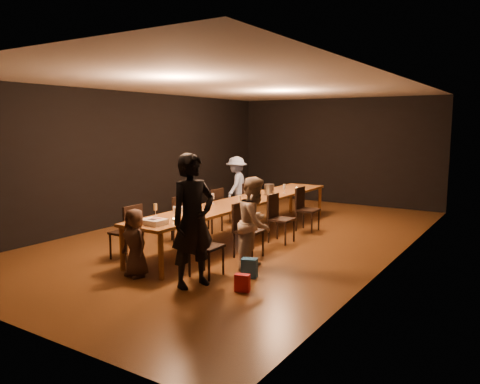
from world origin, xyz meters
The scene contains 30 objects.
ground centered at (0.00, 0.00, 0.00)m, with size 10.00×10.00×0.00m, color #442711.
room_shell centered at (0.00, 0.00, 2.08)m, with size 6.04×10.04×3.02m.
table centered at (0.00, 0.00, 0.70)m, with size 0.90×6.00×0.75m.
chair_right_0 centered at (0.85, -2.40, 0.47)m, with size 0.42×0.42×0.93m, color black, non-canonical shape.
chair_right_1 centered at (0.85, -1.20, 0.47)m, with size 0.42×0.42×0.93m, color black, non-canonical shape.
chair_right_2 centered at (0.85, 0.00, 0.47)m, with size 0.42×0.42×0.93m, color black, non-canonical shape.
chair_right_3 centered at (0.85, 1.20, 0.47)m, with size 0.42×0.42×0.93m, color black, non-canonical shape.
chair_left_0 centered at (-0.85, -2.40, 0.47)m, with size 0.42×0.42×0.93m, color black, non-canonical shape.
chair_left_1 centered at (-0.85, -1.20, 0.47)m, with size 0.42×0.42×0.93m, color black, non-canonical shape.
chair_left_2 centered at (-0.85, 0.00, 0.47)m, with size 0.42×0.42×0.93m, color black, non-canonical shape.
chair_left_3 centered at (-0.85, 1.20, 0.47)m, with size 0.42×0.42×0.93m, color black, non-canonical shape.
woman_birthday centered at (0.96, -2.85, 0.93)m, with size 0.68×0.45×1.87m, color black.
woman_tan centered at (1.26, -1.68, 0.73)m, with size 0.71×0.55×1.45m, color tan.
man_blue centered at (-1.49, 1.99, 0.73)m, with size 0.94×0.54×1.46m, color #849BCC.
child centered at (-0.03, -2.99, 0.51)m, with size 0.50×0.33×1.03m, color #463227.
gift_bag_red centered at (1.66, -2.67, 0.12)m, with size 0.20×0.11×0.24m, color red.
gift_bag_blue centered at (1.43, -2.11, 0.14)m, with size 0.23×0.15×0.29m, color #245F9E.
birthday_cake centered at (0.08, -2.69, 0.79)m, with size 0.36×0.29×0.08m.
plate_stack centered at (-0.25, -1.74, 0.80)m, with size 0.18×0.18×0.10m, color white.
champagne_bottle centered at (-0.31, -1.29, 0.93)m, with size 0.09×0.09×0.37m, color black, non-canonical shape.
ice_bucket centered at (0.05, 0.94, 0.87)m, with size 0.21×0.21×0.23m, color #A2A2A6.
wineglass_0 centered at (-0.36, -2.18, 0.85)m, with size 0.06×0.06×0.21m, color beige, non-canonical shape.
wineglass_1 centered at (0.17, -1.87, 0.85)m, with size 0.06×0.06×0.21m, color beige, non-canonical shape.
wineglass_2 centered at (-0.26, -0.70, 0.85)m, with size 0.06×0.06×0.21m, color silver, non-canonical shape.
wineglass_3 centered at (0.32, -0.65, 0.85)m, with size 0.06×0.06×0.21m, color beige, non-canonical shape.
wineglass_4 centered at (-0.33, 0.58, 0.85)m, with size 0.06×0.06×0.21m, color silver, non-canonical shape.
wineglass_5 centered at (0.23, 1.29, 0.85)m, with size 0.06×0.06×0.21m, color silver, non-canonical shape.
tealight_near centered at (0.15, -2.32, 0.77)m, with size 0.05×0.05×0.03m, color #B2B7B2.
tealight_mid centered at (0.15, 0.33, 0.77)m, with size 0.05×0.05×0.03m, color #B2B7B2.
tealight_far centered at (0.15, 2.09, 0.77)m, with size 0.05×0.05×0.03m, color #B2B7B2.
Camera 1 is at (4.94, -7.83, 2.24)m, focal length 35.00 mm.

